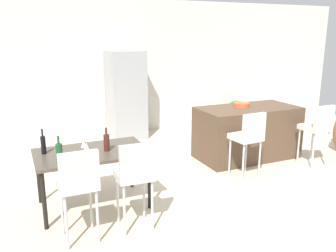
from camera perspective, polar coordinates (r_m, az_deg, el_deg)
ground_plane at (r=5.87m, az=10.89°, el=-7.47°), size 10.00×10.00×0.00m
back_wall at (r=8.26m, az=-1.31°, el=9.51°), size 10.00×0.12×2.90m
kitchen_island at (r=6.53m, az=12.54°, el=-1.02°), size 1.78×0.90×0.92m
bar_chair_left at (r=5.48m, az=12.78°, el=-1.43°), size 0.43×0.43×1.05m
bar_chair_middle at (r=6.40m, az=22.89°, el=0.05°), size 0.41×0.41×1.05m
dining_table at (r=4.61m, az=-12.10°, el=-4.76°), size 1.39×0.85×0.74m
dining_chair_near at (r=3.83m, az=-14.21°, el=-8.56°), size 0.40×0.40×1.05m
dining_chair_far at (r=3.96m, az=-5.26°, el=-7.33°), size 0.42×0.42×1.05m
wine_bottle_end at (r=4.21m, az=-17.01°, el=-4.20°), size 0.07×0.07×0.33m
wine_bottle_far at (r=4.62m, az=-19.35°, el=-2.81°), size 0.06×0.06×0.32m
wine_bottle_right at (r=4.54m, az=-9.81°, el=-2.56°), size 0.08×0.08×0.30m
wine_glass_left at (r=4.48m, az=-13.36°, el=-2.82°), size 0.07×0.07×0.17m
wine_glass_middle at (r=4.37m, az=-12.93°, el=-3.23°), size 0.07×0.07×0.17m
refrigerator at (r=7.59m, az=-6.71°, el=4.93°), size 0.72×0.68×1.84m
fruit_bowl at (r=6.44m, az=11.69°, el=3.35°), size 0.28×0.28×0.07m
potted_plant at (r=8.90m, az=10.81°, el=2.47°), size 0.40×0.40×0.60m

